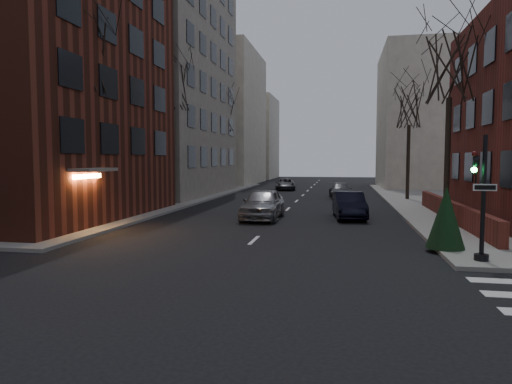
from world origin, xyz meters
TOP-DOWN VIEW (x-y plane):
  - ground at (0.00, 0.00)m, footprint 160.00×160.00m
  - building_left_tan at (-17.00, 34.00)m, footprint 18.00×18.00m
  - low_wall_right at (9.30, 19.00)m, footprint 0.35×16.00m
  - building_distant_la at (-15.00, 55.00)m, footprint 14.00×16.00m
  - building_distant_ra at (15.00, 50.00)m, footprint 14.00×14.00m
  - building_distant_lb at (-13.00, 72.00)m, footprint 10.00×12.00m
  - traffic_signal at (7.94, 8.99)m, footprint 0.76×0.44m
  - tree_left_a at (-8.80, 14.00)m, footprint 4.18×4.18m
  - tree_left_b at (-8.80, 26.00)m, footprint 4.40×4.40m
  - tree_left_c at (-8.80, 40.00)m, footprint 3.96×3.96m
  - tree_right_a at (8.80, 18.00)m, footprint 3.96×3.96m
  - tree_right_b at (8.80, 32.00)m, footprint 3.74×3.74m
  - streetlamp_near at (-8.20, 22.00)m, footprint 0.36×0.36m
  - streetlamp_far at (-8.20, 42.00)m, footprint 0.36×0.36m
  - parked_sedan at (4.00, 19.91)m, footprint 2.04×4.71m
  - car_lane_silver at (-0.80, 18.76)m, footprint 2.06×5.06m
  - car_lane_gray at (3.46, 33.52)m, footprint 2.20×4.66m
  - car_lane_far at (-2.51, 42.91)m, footprint 2.71×4.81m
  - evergreen_shrub at (7.30, 10.91)m, footprint 1.45×1.45m

SIDE VIEW (x-z plane):
  - ground at x=0.00m, z-range 0.00..0.00m
  - car_lane_far at x=-2.51m, z-range 0.00..1.27m
  - low_wall_right at x=9.30m, z-range 0.15..1.15m
  - car_lane_gray at x=3.46m, z-range 0.00..1.31m
  - parked_sedan at x=4.00m, z-range 0.00..1.51m
  - car_lane_silver at x=-0.80m, z-range 0.00..1.72m
  - evergreen_shrub at x=7.30m, z-range 0.15..2.42m
  - traffic_signal at x=7.94m, z-range -0.09..3.91m
  - streetlamp_near at x=-8.20m, z-range 1.10..7.38m
  - streetlamp_far at x=-8.20m, z-range 1.10..7.38m
  - building_distant_lb at x=-13.00m, z-range 0.00..14.00m
  - tree_right_b at x=8.80m, z-range 3.00..12.18m
  - building_distant_ra at x=15.00m, z-range 0.00..16.00m
  - tree_left_c at x=-8.80m, z-range 3.17..12.89m
  - tree_right_a at x=8.80m, z-range 3.17..12.89m
  - tree_left_a at x=-8.80m, z-range 3.34..13.60m
  - tree_left_b at x=-8.80m, z-range 3.51..14.31m
  - building_distant_la at x=-15.00m, z-range 0.00..18.00m
  - building_left_tan at x=-17.00m, z-range 0.00..28.00m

